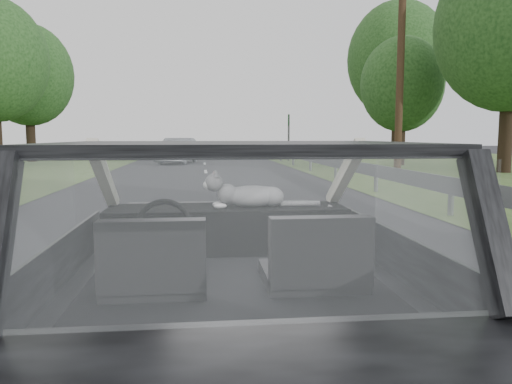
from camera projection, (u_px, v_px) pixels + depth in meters
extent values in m
cube|color=black|center=(233.00, 271.00, 2.77)|extent=(1.80, 4.00, 1.45)
cube|color=black|center=(227.00, 229.00, 3.37)|extent=(1.58, 0.45, 0.30)
cube|color=black|center=(154.00, 259.00, 2.42)|extent=(0.50, 0.72, 0.42)
cube|color=black|center=(316.00, 254.00, 2.51)|extent=(0.50, 0.72, 0.42)
torus|color=black|center=(164.00, 227.00, 3.03)|extent=(0.36, 0.36, 0.04)
ellipsoid|color=#9C9C9C|center=(252.00, 195.00, 3.32)|extent=(0.58, 0.23, 0.25)
cube|color=gray|center=(372.00, 170.00, 13.13)|extent=(0.05, 90.00, 0.32)
imported|color=#B5B9C2|center=(178.00, 151.00, 26.95)|extent=(2.45, 4.42, 1.37)
cube|color=#094811|center=(289.00, 138.00, 29.42)|extent=(0.30, 1.10, 2.73)
cylinder|color=#4B341D|center=(401.00, 59.00, 19.57)|extent=(0.38, 0.38, 8.93)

